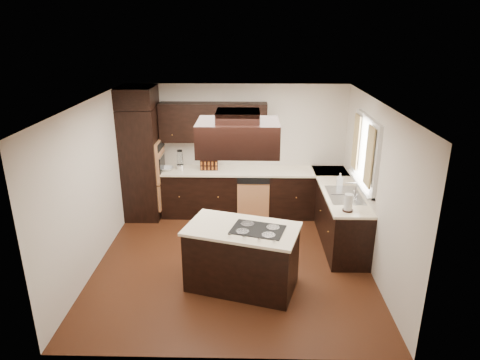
{
  "coord_description": "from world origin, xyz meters",
  "views": [
    {
      "loc": [
        0.25,
        -5.92,
        3.52
      ],
      "look_at": [
        0.1,
        0.6,
        1.15
      ],
      "focal_mm": 32.0,
      "sensor_mm": 36.0,
      "label": 1
    }
  ],
  "objects_px": {
    "island": "(242,258)",
    "range_hood": "(238,137)",
    "spice_rack": "(209,163)",
    "oven_column": "(142,164)"
  },
  "relations": [
    {
      "from": "island",
      "to": "range_hood",
      "type": "bearing_deg",
      "value": 132.0
    },
    {
      "from": "island",
      "to": "range_hood",
      "type": "relative_size",
      "value": 1.4
    },
    {
      "from": "range_hood",
      "to": "spice_rack",
      "type": "relative_size",
      "value": 3.14
    },
    {
      "from": "oven_column",
      "to": "spice_rack",
      "type": "relative_size",
      "value": 6.34
    },
    {
      "from": "oven_column",
      "to": "spice_rack",
      "type": "distance_m",
      "value": 1.26
    },
    {
      "from": "range_hood",
      "to": "spice_rack",
      "type": "bearing_deg",
      "value": 104.79
    },
    {
      "from": "spice_rack",
      "to": "range_hood",
      "type": "bearing_deg",
      "value": -77.5
    },
    {
      "from": "island",
      "to": "range_hood",
      "type": "height_order",
      "value": "range_hood"
    },
    {
      "from": "oven_column",
      "to": "range_hood",
      "type": "xyz_separation_m",
      "value": [
        1.88,
        -2.25,
        1.1
      ]
    },
    {
      "from": "oven_column",
      "to": "island",
      "type": "xyz_separation_m",
      "value": [
        1.93,
        -2.37,
        -0.62
      ]
    }
  ]
}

